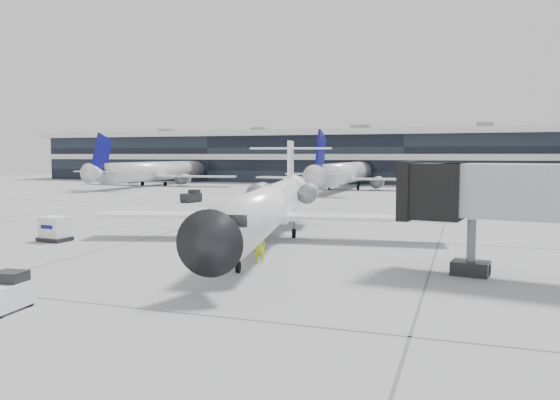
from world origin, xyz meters
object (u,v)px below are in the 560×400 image
(regional_jet, at_px, (270,205))
(cargo_uld, at_px, (54,229))
(baggage_tug, at_px, (3,294))
(ramp_worker, at_px, (259,246))

(regional_jet, relative_size, cargo_uld, 14.25)
(regional_jet, height_order, baggage_tug, regional_jet)
(ramp_worker, distance_m, cargo_uld, 16.32)
(ramp_worker, height_order, baggage_tug, ramp_worker)
(ramp_worker, height_order, cargo_uld, ramp_worker)
(regional_jet, distance_m, cargo_uld, 15.04)
(baggage_tug, bearing_deg, cargo_uld, 120.03)
(baggage_tug, relative_size, cargo_uld, 1.09)
(baggage_tug, distance_m, cargo_uld, 17.65)
(ramp_worker, relative_size, cargo_uld, 0.87)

